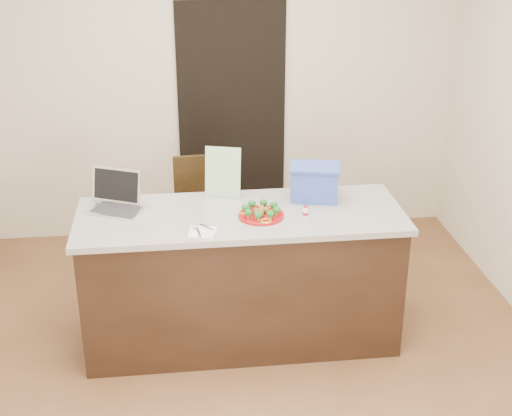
{
  "coord_description": "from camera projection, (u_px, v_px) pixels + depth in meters",
  "views": [
    {
      "loc": [
        -0.39,
        -3.82,
        2.74
      ],
      "look_at": [
        0.09,
        0.2,
        0.97
      ],
      "focal_mm": 50.0,
      "sensor_mm": 36.0,
      "label": 1
    }
  ],
  "objects": [
    {
      "name": "leaflet",
      "position": [
        223.0,
        172.0,
        4.66
      ],
      "size": [
        0.24,
        0.12,
        0.33
      ],
      "primitive_type": "cube",
      "rotation": [
        -0.14,
        0.0,
        -0.29
      ],
      "color": "silver",
      "rests_on": "island"
    },
    {
      "name": "fork",
      "position": [
        199.0,
        231.0,
        4.22
      ],
      "size": [
        0.04,
        0.15,
        0.0
      ],
      "rotation": [
        0.0,
        0.0,
        0.13
      ],
      "color": "#B5B5BA",
      "rests_on": "napkin"
    },
    {
      "name": "laptop",
      "position": [
        116.0,
        198.0,
        4.53
      ],
      "size": [
        0.41,
        0.39,
        0.24
      ],
      "rotation": [
        0.0,
        0.0,
        -0.43
      ],
      "color": "silver",
      "rests_on": "island"
    },
    {
      "name": "broccoli",
      "position": [
        261.0,
        209.0,
        4.4
      ],
      "size": [
        0.24,
        0.24,
        0.04
      ],
      "color": "#13491A",
      "rests_on": "plate"
    },
    {
      "name": "island",
      "position": [
        241.0,
        277.0,
        4.66
      ],
      "size": [
        2.06,
        0.76,
        0.92
      ],
      "color": "black",
      "rests_on": "ground"
    },
    {
      "name": "doorway",
      "position": [
        232.0,
        121.0,
        6.02
      ],
      "size": [
        0.9,
        0.02,
        2.0
      ],
      "primitive_type": "cube",
      "color": "black",
      "rests_on": "ground"
    },
    {
      "name": "blue_box",
      "position": [
        315.0,
        182.0,
        4.64
      ],
      "size": [
        0.37,
        0.3,
        0.23
      ],
      "rotation": [
        0.0,
        0.0,
        -0.22
      ],
      "color": "#2D46A4",
      "rests_on": "island"
    },
    {
      "name": "ground",
      "position": [
        245.0,
        358.0,
        4.61
      ],
      "size": [
        4.0,
        4.0,
        0.0
      ],
      "primitive_type": "plane",
      "color": "brown",
      "rests_on": "ground"
    },
    {
      "name": "knife",
      "position": [
        207.0,
        232.0,
        4.2
      ],
      "size": [
        0.08,
        0.19,
        0.01
      ],
      "rotation": [
        0.0,
        0.0,
        0.66
      ],
      "color": "white",
      "rests_on": "napkin"
    },
    {
      "name": "napkin",
      "position": [
        202.0,
        232.0,
        4.21
      ],
      "size": [
        0.18,
        0.18,
        0.01
      ],
      "primitive_type": "cube",
      "rotation": [
        0.0,
        0.0,
        -0.2
      ],
      "color": "white",
      "rests_on": "island"
    },
    {
      "name": "meatballs",
      "position": [
        260.0,
        211.0,
        4.41
      ],
      "size": [
        0.11,
        0.12,
        0.04
      ],
      "color": "brown",
      "rests_on": "plate"
    },
    {
      "name": "yogurt_bottle",
      "position": [
        305.0,
        212.0,
        4.41
      ],
      "size": [
        0.04,
        0.04,
        0.08
      ],
      "rotation": [
        0.0,
        0.0,
        -0.16
      ],
      "color": "silver",
      "rests_on": "island"
    },
    {
      "name": "room_shell",
      "position": [
        244.0,
        117.0,
        3.96
      ],
      "size": [
        4.0,
        4.0,
        4.0
      ],
      "color": "white",
      "rests_on": "ground"
    },
    {
      "name": "chair",
      "position": [
        203.0,
        211.0,
        5.42
      ],
      "size": [
        0.45,
        0.45,
        0.96
      ],
      "rotation": [
        0.0,
        0.0,
        0.07
      ],
      "color": "#32210F",
      "rests_on": "ground"
    },
    {
      "name": "pepper_rings",
      "position": [
        261.0,
        214.0,
        4.41
      ],
      "size": [
        0.26,
        0.25,
        0.01
      ],
      "color": "gold",
      "rests_on": "plate"
    },
    {
      "name": "plate",
      "position": [
        261.0,
        215.0,
        4.42
      ],
      "size": [
        0.28,
        0.28,
        0.02
      ],
      "rotation": [
        0.0,
        0.0,
        0.38
      ],
      "color": "#9A0E0F",
      "rests_on": "island"
    }
  ]
}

